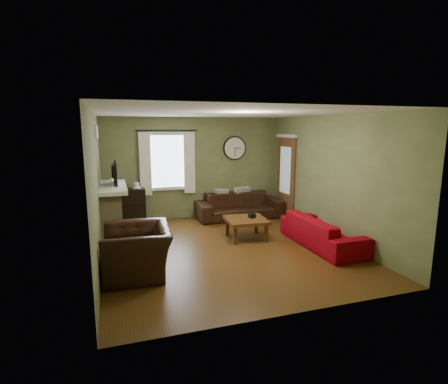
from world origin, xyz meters
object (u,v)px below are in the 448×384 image
object	(u,v)px
sofa_brown	(240,206)
armchair	(137,251)
sofa_red	(322,231)
coffee_table	(246,229)
bookshelf	(129,207)

from	to	relation	value
sofa_brown	armchair	xyz separation A→B (m)	(-2.82, -2.86, 0.06)
sofa_red	coffee_table	world-z (taller)	sofa_red
bookshelf	sofa_brown	world-z (taller)	bookshelf
armchair	sofa_brown	bearing A→B (deg)	138.16
armchair	coffee_table	xyz separation A→B (m)	(2.34, 1.16, -0.17)
bookshelf	sofa_red	world-z (taller)	bookshelf
sofa_red	coffee_table	xyz separation A→B (m)	(-1.27, 0.90, -0.08)
sofa_brown	armchair	bearing A→B (deg)	-134.66
sofa_red	armchair	distance (m)	3.62
bookshelf	sofa_brown	distance (m)	2.79
sofa_brown	sofa_red	distance (m)	2.71
bookshelf	armchair	distance (m)	2.98
sofa_red	coffee_table	bearing A→B (deg)	54.77
sofa_red	armchair	world-z (taller)	armchair
bookshelf	sofa_brown	bearing A→B (deg)	-2.52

